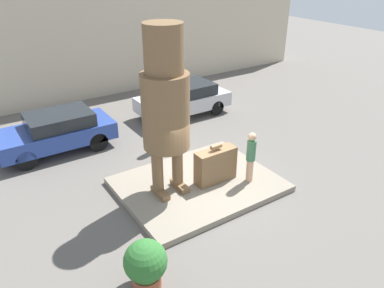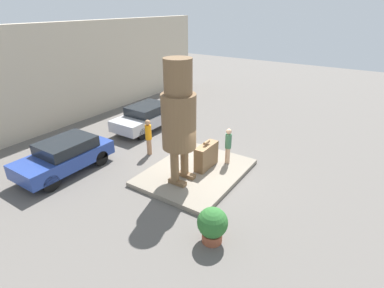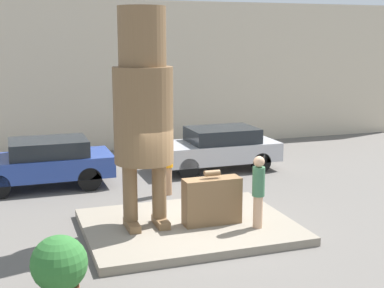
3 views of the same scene
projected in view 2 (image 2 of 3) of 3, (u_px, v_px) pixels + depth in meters
name	position (u px, v px, depth m)	size (l,w,h in m)	color
ground_plane	(196.00, 174.00, 13.37)	(60.00, 60.00, 0.00)	#605B56
pedestal	(196.00, 172.00, 13.33)	(4.86, 3.78, 0.20)	gray
building_backdrop	(47.00, 79.00, 17.15)	(28.00, 0.60, 5.99)	beige
statue_figure	(179.00, 114.00, 11.35)	(1.35, 1.35, 4.99)	brown
giant_suitcase	(206.00, 156.00, 13.32)	(1.36, 0.46, 1.29)	brown
tourist	(228.00, 145.00, 13.54)	(0.29, 0.29, 1.69)	tan
parked_car_blue	(65.00, 155.00, 13.28)	(4.19, 1.88, 1.48)	#284293
parked_car_silver	(146.00, 116.00, 17.89)	(4.20, 1.89, 1.47)	#B7B7BC
planter_pot	(212.00, 224.00, 9.32)	(0.97, 0.97, 1.23)	brown
worker_hivis	(149.00, 136.00, 14.73)	(0.31, 0.31, 1.84)	#A87A56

